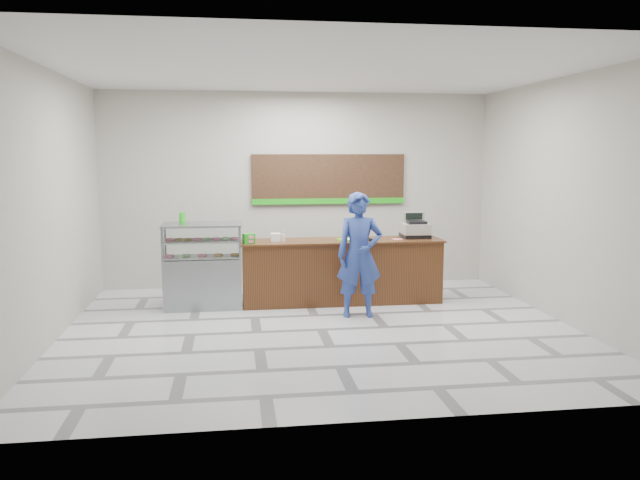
{
  "coord_description": "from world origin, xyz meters",
  "views": [
    {
      "loc": [
        -1.18,
        -8.28,
        2.43
      ],
      "look_at": [
        0.1,
        0.9,
        1.13
      ],
      "focal_mm": 35.0,
      "sensor_mm": 36.0,
      "label": 1
    }
  ],
  "objects": [
    {
      "name": "sales_counter",
      "position": [
        0.55,
        1.55,
        0.52
      ],
      "size": [
        3.26,
        0.76,
        1.03
      ],
      "color": "#562D15",
      "rests_on": "floor"
    },
    {
      "name": "green_cup_right",
      "position": [
        -1.99,
        1.75,
        1.39
      ],
      "size": [
        0.08,
        0.08,
        0.13
      ],
      "primitive_type": "cylinder",
      "color": "#1EB517",
      "rests_on": "display_case"
    },
    {
      "name": "back_wall",
      "position": [
        0.0,
        3.0,
        1.75
      ],
      "size": [
        7.0,
        0.0,
        7.0
      ],
      "primitive_type": "plane",
      "rotation": [
        1.57,
        0.0,
        0.0
      ],
      "color": "#B4B0A5",
      "rests_on": "floor"
    },
    {
      "name": "green_cup_left",
      "position": [
        -1.99,
        1.79,
        1.41
      ],
      "size": [
        0.1,
        0.1,
        0.16
      ],
      "primitive_type": "cylinder",
      "color": "#1EB517",
      "rests_on": "display_case"
    },
    {
      "name": "customer",
      "position": [
        0.66,
        0.66,
        0.93
      ],
      "size": [
        0.71,
        0.49,
        1.85
      ],
      "primitive_type": "imported",
      "rotation": [
        0.0,
        0.0,
        -0.07
      ],
      "color": "#293E8F",
      "rests_on": "floor"
    },
    {
      "name": "straw_cup",
      "position": [
        -0.41,
        1.51,
        1.08
      ],
      "size": [
        0.07,
        0.07,
        0.11
      ],
      "primitive_type": "cylinder",
      "color": "silver",
      "rests_on": "sales_counter"
    },
    {
      "name": "promo_box",
      "position": [
        -0.95,
        1.34,
        1.11
      ],
      "size": [
        0.2,
        0.17,
        0.16
      ],
      "primitive_type": "cube",
      "rotation": [
        0.0,
        0.0,
        0.33
      ],
      "color": "#1EB517",
      "rests_on": "sales_counter"
    },
    {
      "name": "ceiling",
      "position": [
        0.0,
        0.0,
        3.5
      ],
      "size": [
        7.0,
        7.0,
        0.0
      ],
      "primitive_type": "plane",
      "rotation": [
        3.14,
        0.0,
        0.0
      ],
      "color": "silver",
      "rests_on": "back_wall"
    },
    {
      "name": "display_case",
      "position": [
        -1.67,
        1.55,
        0.68
      ],
      "size": [
        1.22,
        0.72,
        1.33
      ],
      "color": "gray",
      "rests_on": "floor"
    },
    {
      "name": "napkin_box",
      "position": [
        -0.53,
        1.55,
        1.09
      ],
      "size": [
        0.15,
        0.15,
        0.13
      ],
      "primitive_type": "cube",
      "rotation": [
        0.0,
        0.0,
        0.05
      ],
      "color": "white",
      "rests_on": "sales_counter"
    },
    {
      "name": "serving_tray",
      "position": [
        0.66,
        1.52,
        1.04
      ],
      "size": [
        0.41,
        0.33,
        0.02
      ],
      "rotation": [
        0.0,
        0.0,
        0.22
      ],
      "color": "#4DBD16",
      "rests_on": "sales_counter"
    },
    {
      "name": "card_terminal",
      "position": [
        0.98,
        1.38,
        1.05
      ],
      "size": [
        0.1,
        0.16,
        0.04
      ],
      "primitive_type": "cube",
      "rotation": [
        0.0,
        0.0,
        0.17
      ],
      "color": "black",
      "rests_on": "sales_counter"
    },
    {
      "name": "floor",
      "position": [
        0.0,
        0.0,
        0.0
      ],
      "size": [
        7.0,
        7.0,
        0.0
      ],
      "primitive_type": "plane",
      "color": "silver",
      "rests_on": "ground"
    },
    {
      "name": "cash_register",
      "position": [
        1.8,
        1.66,
        1.19
      ],
      "size": [
        0.45,
        0.47,
        0.41
      ],
      "rotation": [
        0.0,
        0.0,
        -0.03
      ],
      "color": "black",
      "rests_on": "sales_counter"
    },
    {
      "name": "donut_decal",
      "position": [
        1.46,
        1.48,
        1.03
      ],
      "size": [
        0.17,
        0.17,
        0.0
      ],
      "primitive_type": "cylinder",
      "color": "pink",
      "rests_on": "sales_counter"
    },
    {
      "name": "menu_board",
      "position": [
        0.55,
        2.96,
        1.93
      ],
      "size": [
        2.8,
        0.06,
        0.9
      ],
      "color": "black",
      "rests_on": "back_wall"
    }
  ]
}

